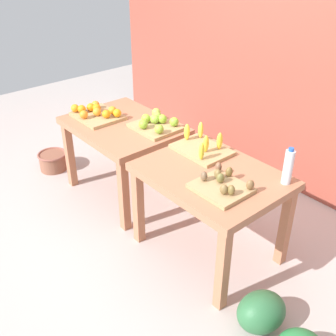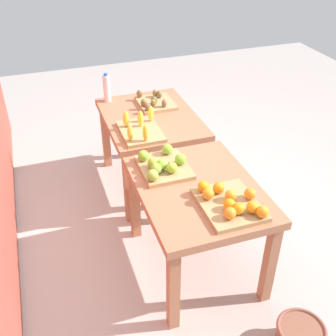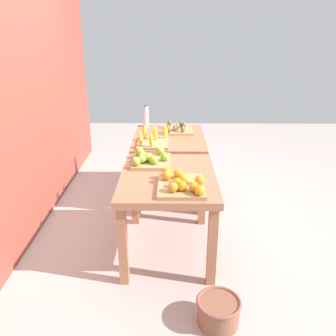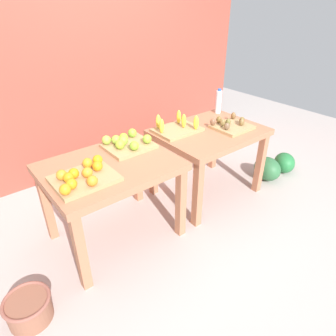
{
  "view_description": "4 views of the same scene",
  "coord_description": "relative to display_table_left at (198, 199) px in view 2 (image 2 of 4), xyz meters",
  "views": [
    {
      "loc": [
        2.3,
        -1.9,
        2.29
      ],
      "look_at": [
        0.05,
        0.02,
        0.53
      ],
      "focal_mm": 44.15,
      "sensor_mm": 36.0,
      "label": 1
    },
    {
      "loc": [
        -2.62,
        0.92,
        2.4
      ],
      "look_at": [
        0.04,
        0.01,
        0.51
      ],
      "focal_mm": 44.2,
      "sensor_mm": 36.0,
      "label": 2
    },
    {
      "loc": [
        -3.28,
        -0.03,
        1.88
      ],
      "look_at": [
        -0.06,
        0.01,
        0.6
      ],
      "focal_mm": 37.49,
      "sensor_mm": 36.0,
      "label": 3
    },
    {
      "loc": [
        -1.48,
        -1.89,
        1.89
      ],
      "look_at": [
        0.0,
        -0.04,
        0.52
      ],
      "focal_mm": 31.88,
      "sensor_mm": 36.0,
      "label": 4
    }
  ],
  "objects": [
    {
      "name": "ground_plane",
      "position": [
        0.56,
        0.0,
        -0.63
      ],
      "size": [
        8.0,
        8.0,
        0.0
      ],
      "primitive_type": "plane",
      "color": "#B2A6A1"
    },
    {
      "name": "kiwi_bin",
      "position": [
        1.31,
        -0.1,
        0.14
      ],
      "size": [
        0.37,
        0.33,
        0.1
      ],
      "color": "tan",
      "rests_on": "display_table_right"
    },
    {
      "name": "wicker_basket",
      "position": [
        -0.87,
        -0.35,
        -0.53
      ],
      "size": [
        0.31,
        0.31,
        0.19
      ],
      "color": "brown",
      "rests_on": "ground_plane"
    },
    {
      "name": "display_table_right",
      "position": [
        1.12,
        0.0,
        0.0
      ],
      "size": [
        1.04,
        0.8,
        0.74
      ],
      "color": "#A96B4B",
      "rests_on": "ground_plane"
    },
    {
      "name": "water_bottle",
      "position": [
        1.55,
        0.29,
        0.24
      ],
      "size": [
        0.07,
        0.07,
        0.27
      ],
      "color": "silver",
      "rests_on": "display_table_right"
    },
    {
      "name": "orange_bin",
      "position": [
        -0.27,
        -0.11,
        0.15
      ],
      "size": [
        0.45,
        0.36,
        0.11
      ],
      "color": "tan",
      "rests_on": "display_table_left"
    },
    {
      "name": "apple_bin",
      "position": [
        0.27,
        0.17,
        0.15
      ],
      "size": [
        0.4,
        0.35,
        0.11
      ],
      "color": "tan",
      "rests_on": "display_table_left"
    },
    {
      "name": "watermelon_pile",
      "position": [
        1.99,
        -0.28,
        -0.5
      ],
      "size": [
        0.67,
        0.41,
        0.27
      ],
      "color": "#257239",
      "rests_on": "ground_plane"
    },
    {
      "name": "banana_crate",
      "position": [
        0.84,
        0.17,
        0.14
      ],
      "size": [
        0.44,
        0.32,
        0.17
      ],
      "color": "tan",
      "rests_on": "display_table_right"
    },
    {
      "name": "display_table_left",
      "position": [
        0.0,
        0.0,
        0.0
      ],
      "size": [
        1.04,
        0.8,
        0.74
      ],
      "color": "#A96B4B",
      "rests_on": "ground_plane"
    }
  ]
}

